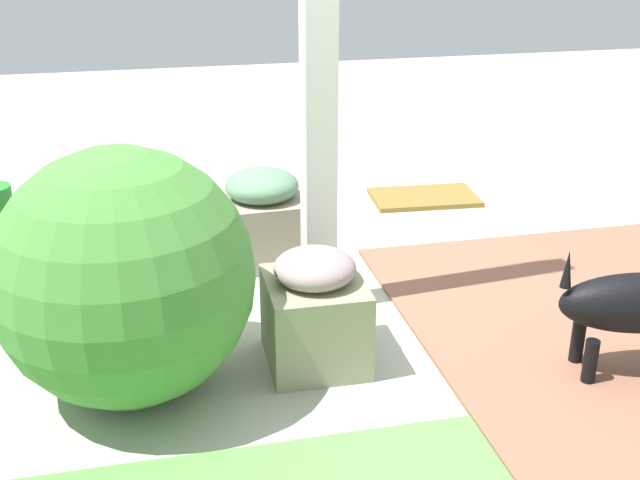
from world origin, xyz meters
The scene contains 7 objects.
ground_plane centered at (0.00, 0.00, 0.00)m, with size 12.00×12.00×0.00m, color #ABAE99.
porch_pillar centered at (0.35, 0.03, 1.26)m, with size 0.14×0.14×2.52m, color white.
stone_planter_nearest centered at (0.51, -0.53, 0.23)m, with size 0.47×0.43×0.49m.
stone_planter_mid centered at (0.47, 0.50, 0.23)m, with size 0.39×0.42×0.48m.
round_shrub centered at (1.18, 0.55, 0.47)m, with size 0.95×0.95×0.95m, color #458336.
terracotta_pot_tall centered at (1.72, -0.21, 0.22)m, with size 0.30×0.30×0.60m.
doormat centered at (-0.61, -1.22, 0.01)m, with size 0.65×0.39×0.03m, color olive.
Camera 1 is at (1.08, 3.24, 1.71)m, focal length 44.99 mm.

